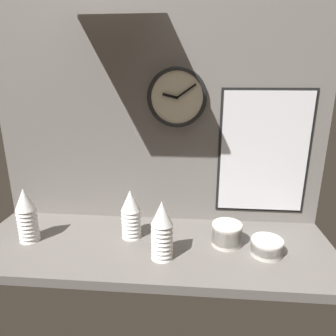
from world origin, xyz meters
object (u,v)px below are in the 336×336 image
(bowl_stack_far_right, at_px, (267,246))
(bowl_stack_right, at_px, (227,233))
(cup_stack_center_right, at_px, (162,230))
(menu_board, at_px, (264,153))
(cup_stack_center, at_px, (131,214))
(cup_stack_far_left, at_px, (27,215))
(wall_clock, at_px, (177,98))

(bowl_stack_far_right, distance_m, bowl_stack_right, 0.17)
(cup_stack_center_right, distance_m, menu_board, 0.62)
(cup_stack_center, xyz_separation_m, bowl_stack_far_right, (0.60, -0.09, -0.08))
(bowl_stack_far_right, xyz_separation_m, menu_board, (0.02, 0.29, 0.33))
(cup_stack_center, relative_size, bowl_stack_far_right, 1.75)
(cup_stack_center, relative_size, bowl_stack_right, 1.75)
(bowl_stack_far_right, height_order, menu_board, menu_board)
(cup_stack_center_right, xyz_separation_m, menu_board, (0.46, 0.35, 0.24))
(cup_stack_far_left, xyz_separation_m, wall_clock, (0.66, 0.25, 0.50))
(cup_stack_far_left, bearing_deg, menu_board, 13.80)
(cup_stack_center_right, height_order, bowl_stack_right, cup_stack_center_right)
(cup_stack_center, relative_size, menu_board, 0.39)
(cup_stack_center, bearing_deg, cup_stack_far_left, -171.46)
(cup_stack_far_left, bearing_deg, cup_stack_center_right, -8.06)
(cup_stack_center, relative_size, cup_stack_far_left, 0.92)
(bowl_stack_right, bearing_deg, menu_board, 51.42)
(menu_board, bearing_deg, bowl_stack_far_right, -93.76)
(bowl_stack_right, xyz_separation_m, menu_board, (0.18, 0.23, 0.31))
(cup_stack_center, xyz_separation_m, menu_board, (0.61, 0.19, 0.25))
(cup_stack_center_right, distance_m, wall_clock, 0.61)
(menu_board, bearing_deg, wall_clock, -178.78)
(bowl_stack_far_right, bearing_deg, cup_stack_far_left, 178.62)
(cup_stack_far_left, height_order, wall_clock, wall_clock)
(bowl_stack_right, distance_m, wall_clock, 0.66)
(bowl_stack_far_right, relative_size, menu_board, 0.22)
(bowl_stack_right, bearing_deg, cup_stack_center, 175.96)
(wall_clock, height_order, menu_board, wall_clock)
(cup_stack_center, distance_m, bowl_stack_far_right, 0.61)
(cup_stack_far_left, bearing_deg, cup_stack_center, 8.54)
(cup_stack_far_left, distance_m, wall_clock, 0.86)
(wall_clock, xyz_separation_m, menu_board, (0.42, 0.01, -0.26))
(wall_clock, bearing_deg, cup_stack_center_right, -96.22)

